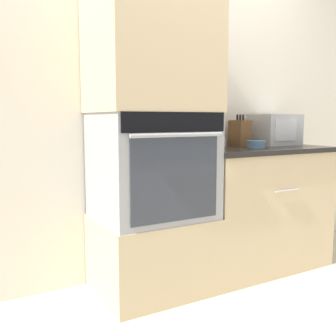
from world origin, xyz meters
TOP-DOWN VIEW (x-y plane):
  - ground_plane at (0.00, 0.00)m, footprint 12.00×12.00m
  - wall_back at (0.00, 0.63)m, footprint 8.00×0.05m
  - oven_cabinet_base at (-0.37, 0.30)m, footprint 0.74×0.60m
  - wall_oven at (-0.37, 0.30)m, footprint 0.71×0.64m
  - oven_cabinet_upper at (-0.37, 0.30)m, footprint 0.74×0.60m
  - counter_unit at (0.54, 0.30)m, footprint 1.10×0.63m
  - microwave at (0.83, 0.43)m, footprint 0.37×0.29m
  - knife_block at (0.50, 0.47)m, footprint 0.12×0.16m
  - bowl at (0.46, 0.23)m, footprint 0.14×0.14m
  - condiment_jar_near at (0.26, 0.42)m, footprint 0.05×0.05m
  - condiment_jar_mid at (0.37, 0.51)m, footprint 0.05×0.05m

SIDE VIEW (x-z plane):
  - ground_plane at x=0.00m, z-range 0.00..0.00m
  - oven_cabinet_base at x=-0.37m, z-range 0.00..0.50m
  - counter_unit at x=0.54m, z-range 0.00..0.94m
  - wall_oven at x=-0.37m, z-range 0.50..1.19m
  - bowl at x=0.46m, z-range 0.93..0.99m
  - condiment_jar_mid at x=0.37m, z-range 0.93..1.00m
  - condiment_jar_near at x=0.26m, z-range 0.93..1.02m
  - knife_block at x=0.50m, z-range 0.91..1.16m
  - microwave at x=0.83m, z-range 0.93..1.18m
  - wall_back at x=0.00m, z-range 0.00..2.50m
  - oven_cabinet_upper at x=-0.37m, z-range 1.19..2.07m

